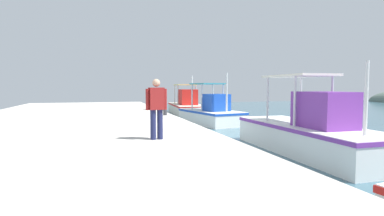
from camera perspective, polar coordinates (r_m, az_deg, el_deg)
quay_pier at (r=13.06m, az=-22.39°, el=-4.66°), size 36.00×10.00×0.80m
fishing_boat_nearest at (r=25.88m, az=-1.02°, el=0.38°), size 6.62×2.71×3.12m
fishing_boat_second at (r=19.04m, az=3.63°, el=-1.02°), size 5.12×3.05×3.08m
fishing_boat_third at (r=11.25m, az=20.91°, el=-4.26°), size 6.50×2.15×2.98m
pelican at (r=20.24m, az=-7.83°, el=0.84°), size 0.82×0.83×0.82m
fisherman_standing at (r=8.73m, az=-6.60°, el=0.34°), size 0.29×0.61×1.71m
mooring_bollard_nearest at (r=16.15m, az=-5.01°, el=-0.37°), size 0.20×0.20×0.55m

